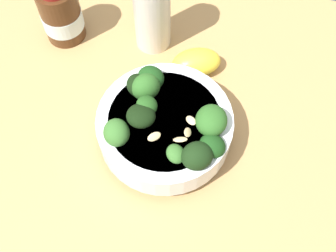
{
  "coord_description": "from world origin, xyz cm",
  "views": [
    {
      "loc": [
        9.14,
        -24.56,
        54.5
      ],
      "look_at": [
        0.46,
        1.47,
        4.0
      ],
      "focal_mm": 45.85,
      "sensor_mm": 36.0,
      "label": 1
    }
  ],
  "objects_px": {
    "bowl_of_broccoli": "(167,126)",
    "lemon_wedge": "(196,62)",
    "bottle_tall": "(152,5)",
    "bottle_short": "(61,12)"
  },
  "relations": [
    {
      "from": "bowl_of_broccoli",
      "to": "lemon_wedge",
      "type": "distance_m",
      "value": 0.13
    },
    {
      "from": "bowl_of_broccoli",
      "to": "bottle_tall",
      "type": "xyz_separation_m",
      "value": [
        -0.08,
        0.16,
        0.04
      ]
    },
    {
      "from": "lemon_wedge",
      "to": "bottle_short",
      "type": "distance_m",
      "value": 0.22
    },
    {
      "from": "bottle_tall",
      "to": "bottle_short",
      "type": "height_order",
      "value": "bottle_tall"
    },
    {
      "from": "bowl_of_broccoli",
      "to": "bottle_tall",
      "type": "relative_size",
      "value": 1.09
    },
    {
      "from": "lemon_wedge",
      "to": "bottle_short",
      "type": "xyz_separation_m",
      "value": [
        -0.22,
        0.0,
        0.03
      ]
    },
    {
      "from": "bottle_tall",
      "to": "bottle_short",
      "type": "xyz_separation_m",
      "value": [
        -0.14,
        -0.03,
        -0.03
      ]
    },
    {
      "from": "bowl_of_broccoli",
      "to": "bottle_short",
      "type": "bearing_deg",
      "value": 148.82
    },
    {
      "from": "lemon_wedge",
      "to": "bottle_tall",
      "type": "bearing_deg",
      "value": 157.55
    },
    {
      "from": "lemon_wedge",
      "to": "bowl_of_broccoli",
      "type": "bearing_deg",
      "value": -91.48
    }
  ]
}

